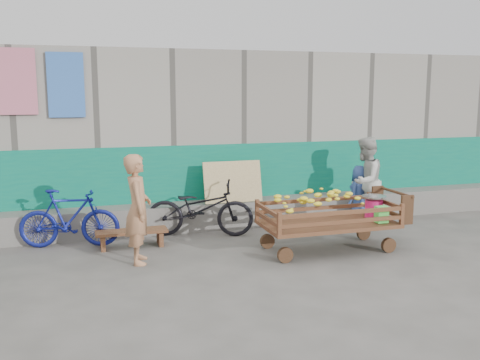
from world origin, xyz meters
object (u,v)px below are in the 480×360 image
object	(u,v)px
bench	(132,235)
bicycle_blue	(69,218)
woman	(365,181)
bicycle_dark	(200,209)
vendor_man	(138,209)
banana_cart	(326,210)
child	(359,194)

from	to	relation	value
bench	bicycle_blue	xyz separation A→B (m)	(-0.88, 0.28, 0.25)
woman	bicycle_blue	world-z (taller)	woman
bicycle_dark	bicycle_blue	distance (m)	2.00
bench	vendor_man	bearing A→B (deg)	-88.37
banana_cart	bicycle_dark	bearing A→B (deg)	139.27
woman	bicycle_dark	xyz separation A→B (m)	(-2.91, 0.10, -0.32)
vendor_man	bicycle_blue	xyz separation A→B (m)	(-0.90, 1.04, -0.30)
woman	vendor_man	bearing A→B (deg)	-25.57
banana_cart	bench	xyz separation A→B (m)	(-2.68, 1.01, -0.42)
vendor_man	bicycle_dark	size ratio (longest dim) A/B	0.87
banana_cart	bicycle_dark	xyz separation A→B (m)	(-1.56, 1.34, -0.16)
bench	bicycle_dark	size ratio (longest dim) A/B	0.62
bench	vendor_man	size ratio (longest dim) A/B	0.71
woman	child	distance (m)	0.31
woman	bench	bearing A→B (deg)	-36.18
bench	woman	world-z (taller)	woman
bench	bicycle_dark	xyz separation A→B (m)	(1.12, 0.33, 0.25)
vendor_man	bicycle_blue	world-z (taller)	vendor_man
woman	bicycle_blue	size ratio (longest dim) A/B	1.04
vendor_man	bicycle_dark	xyz separation A→B (m)	(1.10, 1.09, -0.30)
bench	vendor_man	distance (m)	0.94
woman	bicycle_dark	distance (m)	2.93
bench	bicycle_blue	distance (m)	0.95
bench	bicycle_blue	bearing A→B (deg)	162.27
bicycle_blue	woman	bearing A→B (deg)	-79.55
bench	child	xyz separation A→B (m)	(4.03, 0.40, 0.32)
vendor_man	bicycle_dark	world-z (taller)	vendor_man
vendor_man	woman	distance (m)	4.13
woman	bicycle_dark	world-z (taller)	woman
vendor_man	woman	world-z (taller)	woman
vendor_man	bench	bearing A→B (deg)	7.62
bicycle_dark	bicycle_blue	bearing A→B (deg)	110.05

